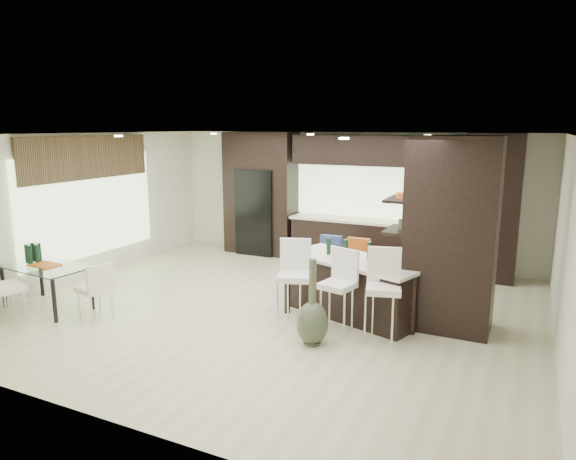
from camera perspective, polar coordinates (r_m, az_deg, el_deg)
The scene contains 21 objects.
ground at distance 8.20m, azimuth -1.83°, elevation -8.66°, with size 8.00×8.00×0.00m, color beige.
back_wall at distance 11.03m, azimuth 6.54°, elevation 3.73°, with size 8.00×0.02×2.70m, color white.
left_wall at distance 10.29m, azimuth -22.08°, elevation 2.41°, with size 0.02×7.00×2.70m, color white.
right_wall at distance 7.00m, azimuth 28.59°, elevation -2.09°, with size 0.02×7.00×2.70m, color white.
ceiling at distance 7.70m, azimuth -1.96°, elevation 10.56°, with size 8.00×7.00×0.02m, color white.
window_left at distance 10.40m, azimuth -21.13°, elevation 2.56°, with size 0.04×3.20×1.90m, color #B2D199.
window_back at distance 10.78m, azimuth 9.51°, elevation 4.54°, with size 3.40×0.04×1.20m, color #B2D199.
stone_accent at distance 10.29m, azimuth -21.37°, elevation 7.51°, with size 0.08×3.00×0.80m, color brown.
ceiling_spots at distance 7.93m, azimuth -1.11°, elevation 10.44°, with size 4.00×3.00×0.02m, color white.
back_cabinetry at distance 10.56m, azimuth 8.52°, elevation 3.33°, with size 6.80×0.68×2.70m, color black.
refrigerator at distance 11.50m, azimuth -3.12°, elevation 2.09°, with size 0.90×0.68×1.90m, color black.
partition_column at distance 7.44m, azimuth 17.67°, elevation -0.49°, with size 1.20×0.80×2.70m, color black.
kitchen_island at distance 7.84m, azimuth 7.39°, elevation -6.33°, with size 2.10×0.90×0.88m, color black.
stool_left at distance 7.36m, azimuth 0.67°, elevation -6.91°, with size 0.44×0.44×1.00m, color white.
stool_mid at distance 7.15m, azimuth 5.46°, elevation -7.78°, with size 0.42×0.42×0.95m, color white.
stool_right at distance 6.94m, azimuth 10.48°, elevation -8.23°, with size 0.45×0.45×1.01m, color white.
bench at distance 8.90m, azimuth 6.34°, elevation -5.22°, with size 1.45×0.56×0.56m, color black.
floor_vase at distance 6.73m, azimuth 2.73°, elevation -8.02°, with size 0.42×0.42×1.16m, color #3F4834, non-canonical shape.
dining_table at distance 8.93m, azimuth -25.19°, elevation -5.75°, with size 1.44×0.81×0.69m, color white.
chair_near at distance 8.48m, azimuth -29.10°, elevation -6.16°, with size 0.50×0.50×0.93m, color white.
chair_end at distance 8.18m, azimuth -20.67°, elevation -6.53°, with size 0.43×0.43×0.80m, color white.
Camera 1 is at (3.56, -6.83, 2.82)m, focal length 32.00 mm.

